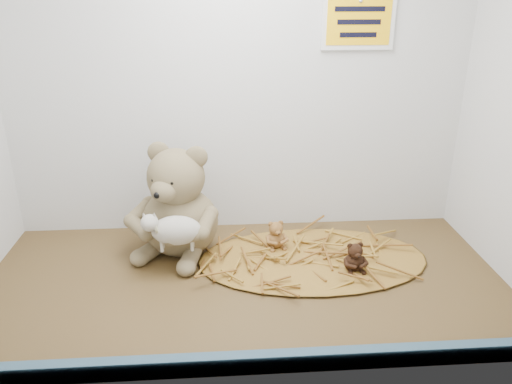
{
  "coord_description": "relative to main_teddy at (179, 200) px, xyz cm",
  "views": [
    {
      "loc": [
        -4.43,
        -98.39,
        63.09
      ],
      "look_at": [
        2.85,
        4.73,
        20.39
      ],
      "focal_mm": 35.0,
      "sensor_mm": 36.0,
      "label": 1
    }
  ],
  "objects": [
    {
      "name": "wall_sign",
      "position": [
        45.53,
        13.62,
        40.74
      ],
      "size": [
        16.0,
        1.2,
        11.0
      ],
      "primitive_type": "cube",
      "color": "#F3B20C",
      "rests_on": "back_wall"
    },
    {
      "name": "mini_teddy_brown",
      "position": [
        41.39,
        -13.77,
        -9.57
      ],
      "size": [
        6.45,
        6.73,
        7.19
      ],
      "primitive_type": null,
      "rotation": [
        0.0,
        0.0,
        0.11
      ],
      "color": "black",
      "rests_on": "straw_bed"
    },
    {
      "name": "front_rail",
      "position": [
        15.53,
        -44.58,
        -12.46
      ],
      "size": [
        119.28,
        2.2,
        3.6
      ],
      "primitive_type": "cube",
      "color": "#37566A",
      "rests_on": "shelf_floor"
    },
    {
      "name": "straw_bed",
      "position": [
        32.76,
        -7.47,
        -13.71
      ],
      "size": [
        56.84,
        33.0,
        1.1
      ],
      "primitive_type": "ellipsoid",
      "color": "brown",
      "rests_on": "shelf_floor"
    },
    {
      "name": "alcove_shell",
      "position": [
        15.53,
        -6.78,
        30.74
      ],
      "size": [
        120.4,
        60.2,
        90.4
      ],
      "color": "#473218",
      "rests_on": "ground"
    },
    {
      "name": "mini_teddy_tan",
      "position": [
        24.13,
        -1.18,
        -9.51
      ],
      "size": [
        7.06,
        7.31,
        7.31
      ],
      "primitive_type": null,
      "rotation": [
        0.0,
        0.0,
        0.21
      ],
      "color": "olive",
      "rests_on": "straw_bed"
    },
    {
      "name": "toy_lamb",
      "position": [
        0.0,
        -10.22,
        -3.28
      ],
      "size": [
        15.05,
        9.18,
        9.72
      ],
      "primitive_type": null,
      "color": "beige",
      "rests_on": "main_teddy"
    },
    {
      "name": "main_teddy",
      "position": [
        0.0,
        0.0,
        0.0
      ],
      "size": [
        31.02,
        31.65,
        28.53
      ],
      "primitive_type": null,
      "rotation": [
        0.0,
        0.0,
        -0.43
      ],
      "color": "olive",
      "rests_on": "shelf_floor"
    }
  ]
}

